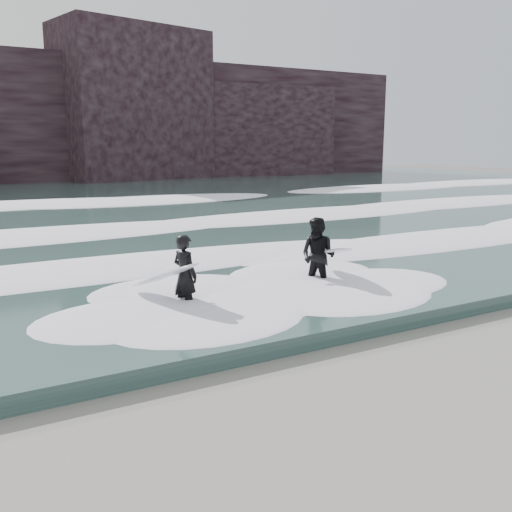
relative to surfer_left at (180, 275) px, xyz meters
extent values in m
cube|color=#2F4A46|center=(2.37, 23.12, -0.64)|extent=(90.00, 52.00, 0.30)
cube|color=black|center=(2.37, 40.12, 4.21)|extent=(70.00, 9.00, 10.00)
ellipsoid|color=white|center=(2.37, 3.12, -0.39)|extent=(60.00, 3.20, 0.20)
ellipsoid|color=white|center=(2.37, 10.12, -0.37)|extent=(60.00, 4.00, 0.24)
ellipsoid|color=white|center=(2.37, 19.12, -0.34)|extent=(60.00, 4.80, 0.30)
imported|color=black|center=(0.10, -0.01, -0.01)|extent=(0.55, 0.67, 1.57)
ellipsoid|color=silver|center=(-0.30, 0.04, 0.02)|extent=(1.09, 1.96, 0.81)
imported|color=black|center=(3.25, 0.03, 0.05)|extent=(0.94, 1.02, 1.68)
ellipsoid|color=white|center=(3.67, 0.03, 0.11)|extent=(1.09, 1.95, 0.54)
camera|label=1|loc=(-4.01, -9.89, 2.48)|focal=40.00mm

